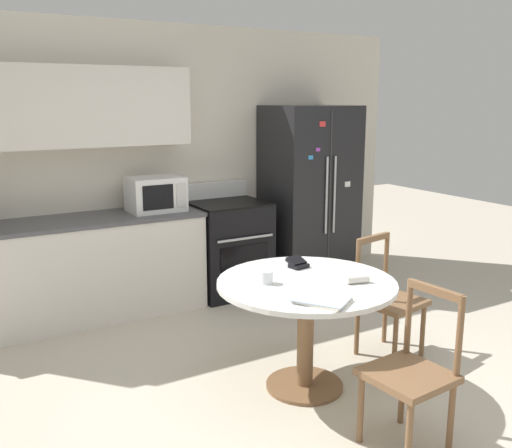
% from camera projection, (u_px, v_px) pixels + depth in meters
% --- Properties ---
extents(ground_plane, '(14.00, 14.00, 0.00)m').
position_uv_depth(ground_plane, '(335.00, 404.00, 3.64)').
color(ground_plane, beige).
extents(back_wall, '(5.20, 0.44, 2.60)m').
position_uv_depth(back_wall, '(143.00, 148.00, 5.36)').
color(back_wall, silver).
rests_on(back_wall, ground_plane).
extents(kitchen_counter, '(2.27, 0.64, 0.90)m').
position_uv_depth(kitchen_counter, '(74.00, 270.00, 4.94)').
color(kitchen_counter, silver).
rests_on(kitchen_counter, ground_plane).
extents(refrigerator, '(0.87, 0.73, 1.84)m').
position_uv_depth(refrigerator, '(309.00, 195.00, 5.99)').
color(refrigerator, black).
rests_on(refrigerator, ground_plane).
extents(oven_range, '(0.71, 0.68, 1.08)m').
position_uv_depth(oven_range, '(228.00, 247.00, 5.65)').
color(oven_range, black).
rests_on(oven_range, ground_plane).
extents(microwave, '(0.49, 0.36, 0.31)m').
position_uv_depth(microwave, '(156.00, 194.00, 5.19)').
color(microwave, white).
rests_on(microwave, kitchen_counter).
extents(dining_table, '(1.17, 1.17, 0.75)m').
position_uv_depth(dining_table, '(306.00, 303.00, 3.73)').
color(dining_table, white).
rests_on(dining_table, ground_plane).
extents(dining_chair_near, '(0.45, 0.45, 0.90)m').
position_uv_depth(dining_chair_near, '(411.00, 373.00, 3.12)').
color(dining_chair_near, brown).
rests_on(dining_chair_near, ground_plane).
extents(dining_chair_right, '(0.49, 0.49, 0.90)m').
position_uv_depth(dining_chair_right, '(388.00, 300.00, 4.26)').
color(dining_chair_right, brown).
rests_on(dining_chair_right, ground_plane).
extents(candle_glass, '(0.08, 0.08, 0.08)m').
position_uv_depth(candle_glass, '(266.00, 278.00, 3.63)').
color(candle_glass, silver).
rests_on(candle_glass, dining_table).
extents(folded_napkin, '(0.16, 0.09, 0.05)m').
position_uv_depth(folded_napkin, '(357.00, 279.00, 3.64)').
color(folded_napkin, silver).
rests_on(folded_napkin, dining_table).
extents(wallet, '(0.14, 0.14, 0.07)m').
position_uv_depth(wallet, '(297.00, 263.00, 3.98)').
color(wallet, black).
rests_on(wallet, dining_table).
extents(mail_stack, '(0.35, 0.37, 0.02)m').
position_uv_depth(mail_stack, '(322.00, 300.00, 3.30)').
color(mail_stack, white).
rests_on(mail_stack, dining_table).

